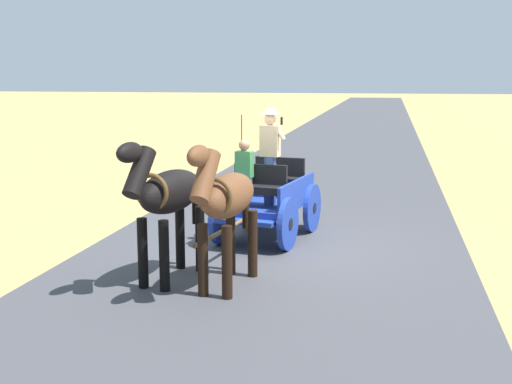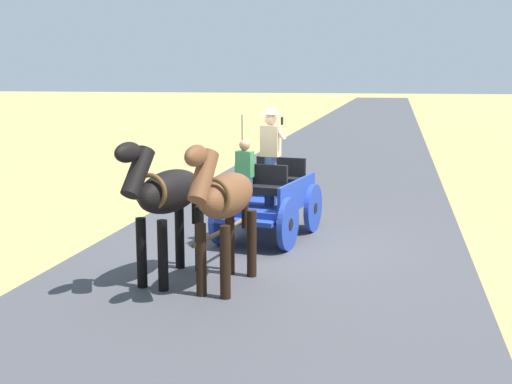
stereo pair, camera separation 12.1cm
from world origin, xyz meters
TOP-DOWN VIEW (x-y plane):
  - ground_plane at (0.00, 0.00)m, footprint 200.00×200.00m
  - road_surface at (0.00, 0.00)m, footprint 6.75×160.00m
  - horse_drawn_carriage at (0.31, -0.41)m, footprint 1.80×4.51m
  - horse_near_side at (0.35, 2.66)m, footprint 0.76×2.15m
  - horse_off_side at (1.29, 2.50)m, footprint 0.87×2.15m

SIDE VIEW (x-z plane):
  - ground_plane at x=0.00m, z-range 0.00..0.00m
  - road_surface at x=0.00m, z-range 0.00..0.01m
  - horse_drawn_carriage at x=0.31m, z-range -0.43..2.07m
  - horse_near_side at x=0.35m, z-range 0.22..2.43m
  - horse_off_side at x=1.29m, z-range 0.22..2.43m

